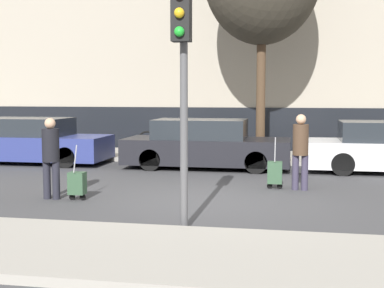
# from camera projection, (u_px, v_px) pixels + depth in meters

# --- Properties ---
(ground_plane) EXTENTS (80.00, 80.00, 0.00)m
(ground_plane) POSITION_uv_depth(u_px,v_px,m) (207.00, 201.00, 10.55)
(ground_plane) COLOR #424244
(sidewalk_near) EXTENTS (28.00, 2.50, 0.12)m
(sidewalk_near) POSITION_uv_depth(u_px,v_px,m) (161.00, 254.00, 6.87)
(sidewalk_near) COLOR #A39E93
(sidewalk_near) RESTS_ON ground_plane
(sidewalk_far) EXTENTS (28.00, 3.00, 0.12)m
(sidewalk_far) POSITION_uv_depth(u_px,v_px,m) (241.00, 157.00, 17.39)
(sidewalk_far) COLOR #A39E93
(sidewalk_far) RESTS_ON ground_plane
(parked_car_0) EXTENTS (4.58, 1.82, 1.37)m
(parked_car_0) POSITION_uv_depth(u_px,v_px,m) (32.00, 142.00, 16.23)
(parked_car_0) COLOR navy
(parked_car_0) RESTS_ON ground_plane
(parked_car_1) EXTENTS (4.65, 1.82, 1.38)m
(parked_car_1) POSITION_uv_depth(u_px,v_px,m) (205.00, 145.00, 15.13)
(parked_car_1) COLOR black
(parked_car_1) RESTS_ON ground_plane
(pedestrian_left) EXTENTS (0.35, 0.34, 1.63)m
(pedestrian_left) POSITION_uv_depth(u_px,v_px,m) (51.00, 153.00, 10.65)
(pedestrian_left) COLOR #23232D
(pedestrian_left) RESTS_ON ground_plane
(trolley_left) EXTENTS (0.34, 0.29, 1.10)m
(trolley_left) POSITION_uv_depth(u_px,v_px,m) (77.00, 183.00, 10.60)
(trolley_left) COLOR #335138
(trolley_left) RESTS_ON ground_plane
(pedestrian_right) EXTENTS (0.35, 0.34, 1.67)m
(pedestrian_right) POSITION_uv_depth(u_px,v_px,m) (300.00, 147.00, 11.65)
(pedestrian_right) COLOR #383347
(pedestrian_right) RESTS_ON ground_plane
(trolley_right) EXTENTS (0.34, 0.29, 1.15)m
(trolley_right) POSITION_uv_depth(u_px,v_px,m) (275.00, 173.00, 11.86)
(trolley_right) COLOR #335138
(trolley_right) RESTS_ON ground_plane
(traffic_light) EXTENTS (0.28, 0.47, 3.68)m
(traffic_light) POSITION_uv_depth(u_px,v_px,m) (182.00, 59.00, 7.99)
(traffic_light) COLOR #515154
(traffic_light) RESTS_ON ground_plane
(parked_bicycle) EXTENTS (1.77, 0.06, 0.96)m
(parked_bicycle) POSITION_uv_depth(u_px,v_px,m) (162.00, 141.00, 18.11)
(parked_bicycle) COLOR black
(parked_bicycle) RESTS_ON sidewalk_far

